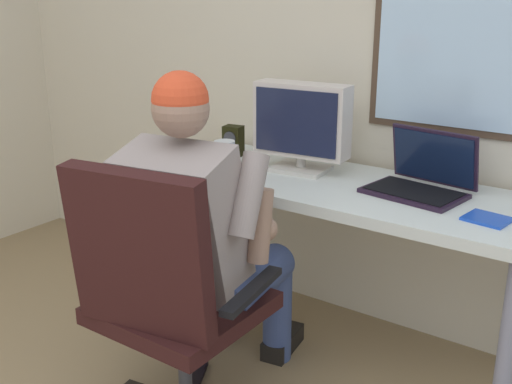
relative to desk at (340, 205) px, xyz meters
The scene contains 9 objects.
wall_rear 0.81m from the desk, 73.29° to the left, with size 4.83×0.08×2.71m.
desk is the anchor object (origin of this frame).
office_chair 0.84m from the desk, 106.08° to the right, with size 0.66×0.58×0.99m.
person_seated 0.61m from the desk, 116.08° to the right, with size 0.58×0.83×1.24m.
crt_monitor 0.38m from the desk, 165.89° to the left, with size 0.41×0.21×0.37m.
laptop 0.35m from the desk, 14.87° to the left, with size 0.39×0.33×0.23m.
wine_glass 0.54m from the desk, 165.11° to the right, with size 0.09×0.09×0.13m.
desk_speaker 0.64m from the desk, behind, with size 0.09×0.08×0.14m.
cd_case 0.62m from the desk, ahead, with size 0.16×0.14×0.01m.
Camera 1 is at (1.04, -0.23, 1.50)m, focal length 44.06 mm.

